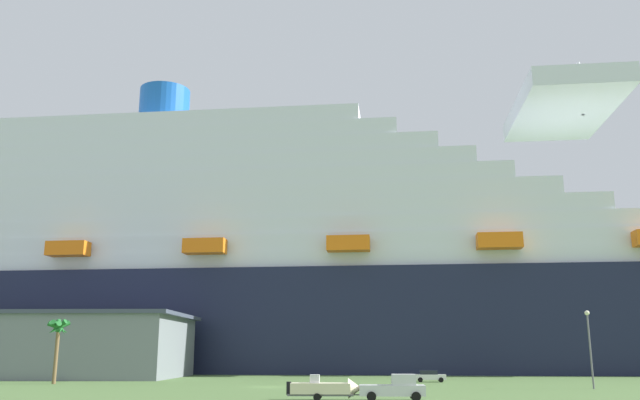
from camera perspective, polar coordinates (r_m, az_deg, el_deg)
name	(u,v)px	position (r m, az deg, el deg)	size (l,w,h in m)	color
ground_plane	(283,378)	(111.16, -3.27, -15.16)	(600.00, 600.00, 0.00)	#4C6B38
cruise_ship	(268,270)	(140.59, -4.55, -6.12)	(235.72, 54.71, 68.54)	#191E38
terminal_building	(25,345)	(120.15, -24.25, -11.46)	(53.03, 26.57, 10.20)	slate
pickup_truck	(395,388)	(58.93, 6.53, -15.93)	(5.69, 2.49, 2.20)	silver
small_boat_on_trailer	(328,389)	(58.89, 0.72, -16.09)	(7.24, 2.17, 2.15)	#595960
palm_tree	(58,331)	(95.17, -21.80, -10.56)	(3.04, 2.97, 8.39)	brown
street_lamp	(589,338)	(82.78, 22.37, -11.04)	(0.56, 0.56, 8.76)	slate
parked_car_white_van	(430,376)	(95.63, 9.53, -14.85)	(4.45, 2.35, 1.58)	white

